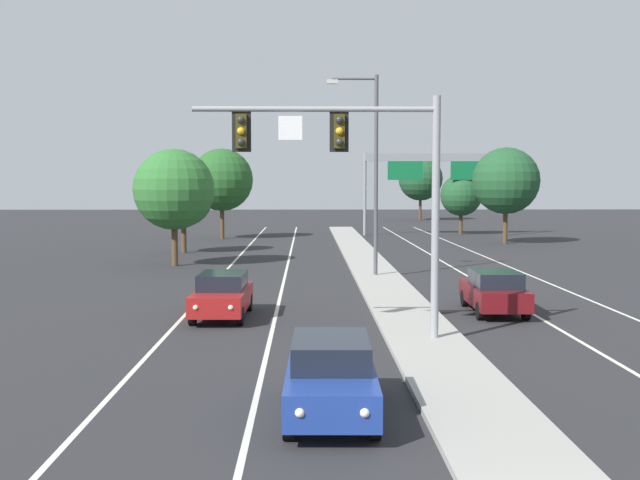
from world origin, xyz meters
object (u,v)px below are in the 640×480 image
(car_oncoming_blue, at_px, (331,376))
(car_receding_darkred, at_px, (494,291))
(street_lamp_median, at_px, (372,163))
(tree_far_right_a, at_px, (420,179))
(tree_far_right_c, at_px, (506,181))
(tree_far_left_b, at_px, (222,180))
(tree_far_left_c, at_px, (174,190))
(car_oncoming_red, at_px, (222,295))
(highway_sign_gantry, at_px, (436,168))
(tree_far_left_a, at_px, (183,197))
(overhead_signal_mast, at_px, (358,164))
(tree_far_right_b, at_px, (461,195))

(car_oncoming_blue, relative_size, car_receding_darkred, 1.00)
(street_lamp_median, distance_m, tree_far_right_a, 60.52)
(tree_far_right_c, bearing_deg, street_lamp_median, -119.77)
(tree_far_left_b, bearing_deg, tree_far_left_c, -90.96)
(car_oncoming_red, bearing_deg, tree_far_right_a, 76.17)
(highway_sign_gantry, relative_size, tree_far_left_a, 2.27)
(car_receding_darkred, xyz_separation_m, tree_far_left_a, (-15.33, 24.88, 3.00))
(street_lamp_median, distance_m, car_oncoming_red, 14.01)
(overhead_signal_mast, distance_m, car_oncoming_blue, 8.57)
(car_oncoming_red, bearing_deg, street_lamp_median, 61.43)
(tree_far_left_b, bearing_deg, car_receding_darkred, -69.65)
(overhead_signal_mast, xyz_separation_m, highway_sign_gantry, (10.26, 47.28, 0.83))
(tree_far_right_c, relative_size, tree_far_left_b, 0.98)
(tree_far_left_b, distance_m, tree_far_right_b, 22.19)
(car_oncoming_red, xyz_separation_m, tree_far_right_c, (18.63, 33.13, 4.12))
(street_lamp_median, bearing_deg, car_oncoming_blue, -96.79)
(tree_far_left_c, bearing_deg, car_oncoming_blue, -74.28)
(tree_far_right_c, bearing_deg, highway_sign_gantry, 111.60)
(car_receding_darkred, relative_size, highway_sign_gantry, 0.34)
(highway_sign_gantry, height_order, tree_far_left_c, highway_sign_gantry)
(tree_far_right_c, bearing_deg, car_oncoming_blue, -108.66)
(car_oncoming_red, bearing_deg, highway_sign_gantry, 70.97)
(street_lamp_median, xyz_separation_m, car_oncoming_blue, (-2.75, -23.15, -4.97))
(car_oncoming_blue, distance_m, tree_far_left_a, 38.45)
(car_oncoming_blue, relative_size, tree_far_right_a, 0.55)
(car_receding_darkred, bearing_deg, tree_far_left_a, 121.64)
(tree_far_right_b, bearing_deg, tree_far_left_b, -166.69)
(tree_far_left_c, relative_size, tree_far_right_c, 0.89)
(tree_far_left_a, bearing_deg, car_oncoming_blue, -76.52)
(street_lamp_median, xyz_separation_m, highway_sign_gantry, (8.52, 31.35, 0.37))
(car_receding_darkred, xyz_separation_m, highway_sign_gantry, (4.88, 42.11, 5.34))
(car_oncoming_red, xyz_separation_m, car_receding_darkred, (9.90, 0.75, 0.00))
(tree_far_right_a, relative_size, tree_far_right_b, 1.46)
(car_oncoming_red, bearing_deg, car_oncoming_blue, -73.23)
(tree_far_right_c, height_order, tree_far_left_b, tree_far_left_b)
(car_oncoming_blue, bearing_deg, tree_far_right_a, 80.41)
(car_oncoming_blue, relative_size, car_oncoming_red, 1.00)
(highway_sign_gantry, bearing_deg, street_lamp_median, -105.20)
(tree_far_right_c, xyz_separation_m, tree_far_left_b, (-22.89, 5.79, 0.10))
(car_receding_darkred, bearing_deg, tree_far_right_b, 80.31)
(tree_far_right_c, bearing_deg, car_receding_darkred, -105.09)
(street_lamp_median, bearing_deg, car_receding_darkred, -71.29)
(tree_far_left_a, bearing_deg, tree_far_right_b, 38.98)
(overhead_signal_mast, relative_size, tree_far_left_b, 0.95)
(car_oncoming_blue, distance_m, tree_far_right_a, 83.91)
(car_oncoming_blue, height_order, car_receding_darkred, same)
(street_lamp_median, bearing_deg, highway_sign_gantry, 74.80)
(car_receding_darkred, bearing_deg, tree_far_right_a, 83.85)
(highway_sign_gantry, distance_m, tree_far_right_b, 3.75)
(street_lamp_median, relative_size, car_oncoming_blue, 2.22)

